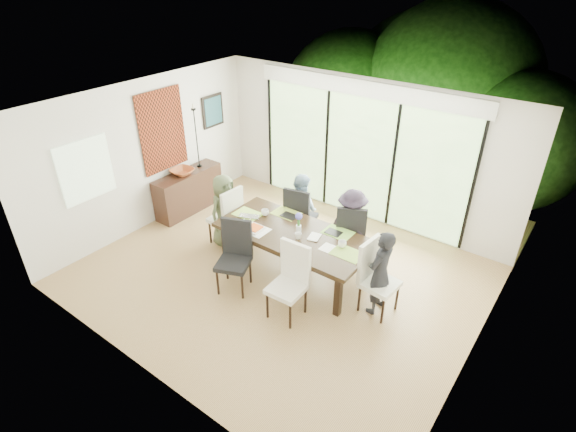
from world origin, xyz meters
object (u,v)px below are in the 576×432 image
Objects in this scene: chair_near_right at (286,284)px; table_top at (294,234)px; bowl at (182,172)px; person_left_end at (225,210)px; laptop at (248,218)px; chair_right_end at (381,279)px; cup_c at (342,244)px; chair_far_left at (302,213)px; person_right_end at (380,273)px; sideboard at (189,191)px; chair_near_left at (233,258)px; cup_b at (298,236)px; chair_far_right at (351,231)px; cup_a at (265,212)px; person_far_left at (301,209)px; chair_left_end at (224,215)px; person_far_right at (351,227)px; vase at (299,229)px.

table_top is at bearing 117.68° from chair_near_right.
chair_near_right is 3.63m from bowl.
person_left_end is (-1.48, 0.00, -0.08)m from table_top.
chair_right_end is at bearing -20.81° from laptop.
chair_right_end is 8.87× the size of cup_c.
chair_far_left is 3.33× the size of laptop.
person_right_end is at bearing -4.45° from bowl.
laptop is at bearing -14.77° from sideboard.
sideboard is (-2.40, 1.31, -0.15)m from chair_near_left.
cup_c is 3.74m from sideboard.
sideboard is (-3.05, 0.54, -0.40)m from cup_b.
person_right_end is (1.93, -0.85, 0.10)m from chair_far_left.
chair_right_end is at bearing 96.95° from person_right_end.
bowl is (-2.45, -0.51, 0.32)m from chair_far_left.
chair_far_right is 8.87× the size of cup_a.
person_far_left is at bearing 122.83° from cup_b.
chair_left_end is 1.48m from sideboard.
chair_near_right is at bearing -107.19° from cup_c.
chair_left_end is at bearing 27.84° from chair_far_left.
bowl is (-3.70, 0.24, 0.06)m from cup_c.
chair_near_left is 0.85× the size of person_left_end.
chair_near_left reaches higher than cup_b.
laptop is (-1.40, -0.93, 0.12)m from person_far_right.
chair_near_left is 2.58× the size of bowl.
laptop is at bearing 180.00° from cup_b.
cup_a is at bearing 78.62° from chair_near_left.
person_far_left is 0.74m from cup_a.
table_top is at bearing -83.05° from person_right_end.
laptop is (-1.40, -0.95, 0.22)m from chair_far_right.
chair_far_right and chair_near_right have the same top height.
person_left_end is 0.90× the size of sideboard.
vase is (0.05, 0.05, 0.09)m from table_top.
chair_far_right is (-0.95, 0.85, 0.00)m from chair_right_end.
cup_c is (0.65, 0.20, 0.00)m from cup_b.
vase is (-0.50, -0.78, 0.17)m from person_far_right.
chair_left_end is 0.77× the size of sideboard.
chair_near_right is at bearing 63.59° from chair_far_right.
table_top is at bearing 70.65° from person_far_right.
person_far_right is (-0.95, 0.83, 0.10)m from chair_right_end.
chair_near_right is 0.85× the size of person_far_right.
chair_far_right is at bearing 8.38° from bowl.
person_far_left reaches higher than bowl.
person_right_end reaches higher than chair_near_right.
chair_right_end is 9.17× the size of vase.
chair_far_left reaches higher than sideboard.
laptop is at bearing 91.97° from chair_near_left.
cup_a is 1.00× the size of cup_c.
person_right_end is at bearing -2.00° from vase.
chair_near_left is (-2.00, -0.87, 0.00)m from chair_right_end.
chair_left_end is 11.00× the size of cup_b.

